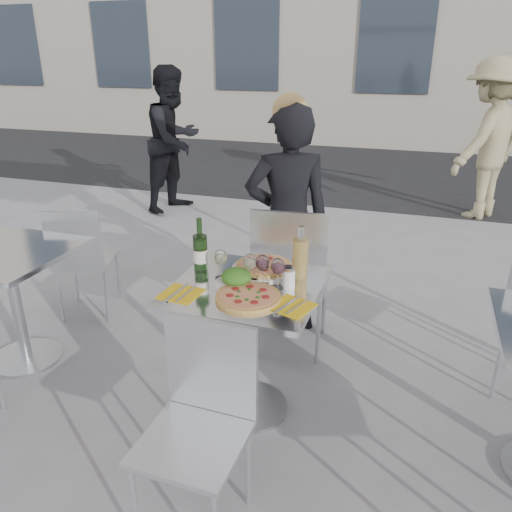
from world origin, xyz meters
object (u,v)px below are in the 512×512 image
(woman_diner, at_px, (287,223))
(sugar_shaker, at_px, (289,277))
(main_table, at_px, (247,323))
(wineglass_white_b, at_px, (250,263))
(pizza_far, at_px, (264,267))
(napkin_left, at_px, (181,293))
(chair_near, at_px, (201,411))
(pizza_near, at_px, (248,297))
(carafe, at_px, (300,259))
(pedestrian_a, at_px, (174,140))
(wineglass_red_a, at_px, (263,264))
(wineglass_red_b, at_px, (278,267))
(side_chair_lfar, at_px, (81,254))
(pedestrian_b, at_px, (488,140))
(wine_bottle, at_px, (200,251))
(wineglass_white_a, at_px, (221,258))
(salad_plate, at_px, (236,278))
(side_table_left, at_px, (12,283))
(napkin_right, at_px, (292,306))
(chair_far, at_px, (291,270))

(woman_diner, bearing_deg, sugar_shaker, 81.19)
(main_table, bearing_deg, wineglass_white_b, 78.80)
(pizza_far, xyz_separation_m, napkin_left, (-0.29, -0.40, -0.01))
(chair_near, bearing_deg, wineglass_white_b, 94.66)
(pizza_near, bearing_deg, carafe, 57.01)
(pizza_far, bearing_deg, main_table, -95.64)
(chair_near, xyz_separation_m, pedestrian_a, (-2.16, 4.02, 0.34))
(wineglass_red_a, relative_size, napkin_left, 0.79)
(wineglass_red_b, bearing_deg, sugar_shaker, 29.47)
(side_chair_lfar, distance_m, pedestrian_b, 4.64)
(chair_near, bearing_deg, wine_bottle, 115.02)
(pizza_near, bearing_deg, wineglass_red_a, 84.88)
(wine_bottle, distance_m, wineglass_white_a, 0.14)
(pedestrian_b, height_order, pizza_near, pedestrian_b)
(carafe, bearing_deg, sugar_shaker, -109.94)
(salad_plate, bearing_deg, carafe, 28.09)
(side_table_left, height_order, chair_near, chair_near)
(napkin_right, bearing_deg, wineglass_white_b, 165.13)
(wine_bottle, bearing_deg, main_table, -17.03)
(carafe, distance_m, wineglass_red_a, 0.19)
(side_chair_lfar, height_order, wineglass_white_b, wineglass_white_b)
(main_table, relative_size, woman_diner, 0.48)
(woman_diner, bearing_deg, carafe, 84.96)
(wineglass_white_b, bearing_deg, pedestrian_a, 122.61)
(wine_bottle, height_order, napkin_left, wine_bottle)
(carafe, relative_size, napkin_right, 1.27)
(pedestrian_b, bearing_deg, carafe, 15.83)
(main_table, xyz_separation_m, wineglass_red_b, (0.15, 0.02, 0.32))
(side_chair_lfar, relative_size, pedestrian_a, 0.50)
(side_table_left, bearing_deg, napkin_left, -8.70)
(main_table, bearing_deg, pizza_near, -67.19)
(pizza_far, height_order, wineglass_white_a, wineglass_white_a)
(sugar_shaker, bearing_deg, wineglass_white_b, -174.95)
(wineglass_white_a, xyz_separation_m, wineglass_red_b, (0.31, -0.02, 0.00))
(salad_plate, bearing_deg, wineglass_white_a, 153.64)
(chair_near, bearing_deg, side_table_left, 157.95)
(sugar_shaker, relative_size, napkin_right, 0.47)
(side_chair_lfar, height_order, carafe, carafe)
(pizza_far, relative_size, salad_plate, 1.54)
(wineglass_white_b, distance_m, wineglass_red_b, 0.15)
(pizza_far, distance_m, napkin_left, 0.50)
(chair_far, distance_m, sugar_shaker, 0.62)
(main_table, height_order, salad_plate, salad_plate)
(side_table_left, bearing_deg, pizza_near, -4.90)
(carafe, xyz_separation_m, wineglass_white_a, (-0.39, -0.10, -0.01))
(woman_diner, bearing_deg, wineglass_white_b, 69.09)
(main_table, height_order, wineglass_red_a, wineglass_red_a)
(wineglass_white_b, xyz_separation_m, wineglass_red_b, (0.15, -0.01, 0.00))
(side_chair_lfar, xyz_separation_m, carafe, (1.70, -0.46, 0.37))
(chair_far, bearing_deg, napkin_left, 61.77)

